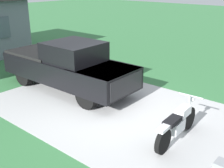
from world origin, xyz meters
name	(u,v)px	position (x,y,z in m)	size (l,w,h in m)	color
ground_plane	(113,108)	(0.00, 0.00, 0.00)	(80.00, 80.00, 0.00)	#367240
driveway_pad	(113,108)	(0.00, 0.00, 0.00)	(5.48, 8.26, 0.01)	#B5B5B5
motorcycle	(177,124)	(-0.37, -2.55, 0.47)	(2.21, 0.70, 1.09)	black
pickup_truck	(67,65)	(0.27, 2.53, 0.95)	(2.11, 5.67, 1.90)	black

